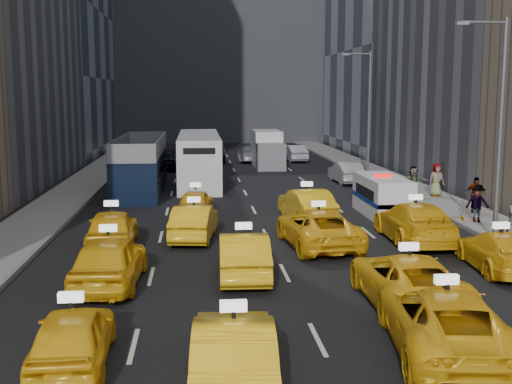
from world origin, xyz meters
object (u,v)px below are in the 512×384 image
at_px(box_truck, 268,149).
at_px(city_bus, 199,159).
at_px(nypd_van, 383,197).
at_px(double_decker, 141,165).

bearing_deg(box_truck, city_bus, -121.61).
relative_size(nypd_van, city_bus, 0.39).
xyz_separation_m(nypd_van, double_decker, (-12.69, 9.17, 0.72)).
bearing_deg(double_decker, box_truck, 58.96).
height_order(nypd_van, double_decker, double_decker).
distance_m(nypd_van, box_truck, 22.20).
xyz_separation_m(nypd_van, city_bus, (-9.08, 12.84, 0.70)).
xyz_separation_m(double_decker, box_truck, (9.32, 12.76, -0.19)).
xyz_separation_m(double_decker, city_bus, (3.61, 3.67, -0.01)).
bearing_deg(nypd_van, city_bus, 132.64).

